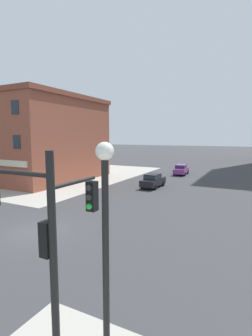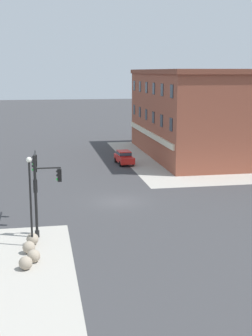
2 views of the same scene
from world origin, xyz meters
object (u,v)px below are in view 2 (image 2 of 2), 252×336
car_main_southbound_near (124,157)px  bollard_sphere_curb_d (26,263)px  traffic_signal_main (38,182)px  bollard_sphere_curb_c (34,256)px  bollard_sphere_curb_a (32,239)px  street_lamp_corner_near (30,192)px  bollard_sphere_curb_b (29,247)px

car_main_southbound_near → bollard_sphere_curb_d: bearing=-20.3°
car_main_southbound_near → traffic_signal_main: bearing=-23.5°
traffic_signal_main → bollard_sphere_curb_c: traffic_signal_main is taller
bollard_sphere_curb_a → street_lamp_corner_near: street_lamp_corner_near is taller
traffic_signal_main → bollard_sphere_curb_c: size_ratio=7.21×
bollard_sphere_curb_d → car_main_southbound_near: car_main_southbound_near is taller
car_main_southbound_near → street_lamp_corner_near: bearing=-22.2°
bollard_sphere_curb_a → bollard_sphere_curb_c: same height
traffic_signal_main → bollard_sphere_curb_a: traffic_signal_main is taller
bollard_sphere_curb_c → traffic_signal_main: bearing=175.9°
traffic_signal_main → bollard_sphere_curb_b: size_ratio=7.21×
bollard_sphere_curb_a → street_lamp_corner_near: size_ratio=0.13×
bollard_sphere_curb_b → bollard_sphere_curb_a: bearing=172.2°
bollard_sphere_curb_d → street_lamp_corner_near: (-3.84, 0.34, 3.38)m
bollard_sphere_curb_b → car_main_southbound_near: (-28.59, 11.35, 0.51)m
bollard_sphere_curb_c → car_main_southbound_near: car_main_southbound_near is taller
traffic_signal_main → car_main_southbound_near: 26.84m
bollard_sphere_curb_b → bollard_sphere_curb_d: same height
bollard_sphere_curb_c → bollard_sphere_curb_d: bearing=-24.6°
bollard_sphere_curb_b → street_lamp_corner_near: 3.62m
traffic_signal_main → bollard_sphere_curb_d: bearing=-7.5°
bollard_sphere_curb_a → car_main_southbound_near: size_ratio=0.18×
bollard_sphere_curb_a → bollard_sphere_curb_c: (3.08, 0.11, 0.00)m
street_lamp_corner_near → car_main_southbound_near: bearing=157.8°
traffic_signal_main → bollard_sphere_curb_a: (2.56, -0.52, -3.38)m
bollard_sphere_curb_c → car_main_southbound_near: 32.08m
street_lamp_corner_near → traffic_signal_main: bearing=169.4°
bollard_sphere_curb_a → bollard_sphere_curb_d: size_ratio=1.00×
traffic_signal_main → car_main_southbound_near: size_ratio=1.32×
bollard_sphere_curb_a → bollard_sphere_curb_c: size_ratio=1.00×
car_main_southbound_near → bollard_sphere_curb_a: bearing=-22.4°
bollard_sphere_curb_d → traffic_signal_main: bearing=172.5°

